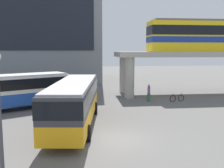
# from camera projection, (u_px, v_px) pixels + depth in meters

# --- Properties ---
(ground_plane) EXTENTS (120.00, 120.00, 0.00)m
(ground_plane) POSITION_uv_depth(u_px,v_px,m) (105.00, 105.00, 25.27)
(ground_plane) COLOR #605E5B
(station_building) EXTENTS (25.26, 15.74, 19.97)m
(station_building) POSITION_uv_depth(u_px,v_px,m) (27.00, 24.00, 43.86)
(station_building) COLOR slate
(station_building) RESTS_ON ground_plane
(bus_main) EXTENTS (3.72, 11.25, 3.22)m
(bus_main) POSITION_uv_depth(u_px,v_px,m) (75.00, 99.00, 17.95)
(bus_main) COLOR orange
(bus_main) RESTS_ON ground_plane
(bus_secondary) EXTENTS (10.90, 7.53, 3.22)m
(bus_secondary) POSITION_uv_depth(u_px,v_px,m) (8.00, 89.00, 22.67)
(bus_secondary) COLOR #1E4CB2
(bus_secondary) RESTS_ON ground_plane
(bicycle_red) EXTENTS (1.75, 0.50, 1.04)m
(bicycle_red) POSITION_uv_depth(u_px,v_px,m) (177.00, 98.00, 26.79)
(bicycle_red) COLOR black
(bicycle_red) RESTS_ON ground_plane
(pedestrian_waiting_near_stop) EXTENTS (0.37, 0.46, 1.84)m
(pedestrian_waiting_near_stop) POSITION_uv_depth(u_px,v_px,m) (149.00, 93.00, 26.74)
(pedestrian_waiting_near_stop) COLOR #33663F
(pedestrian_waiting_near_stop) RESTS_ON ground_plane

